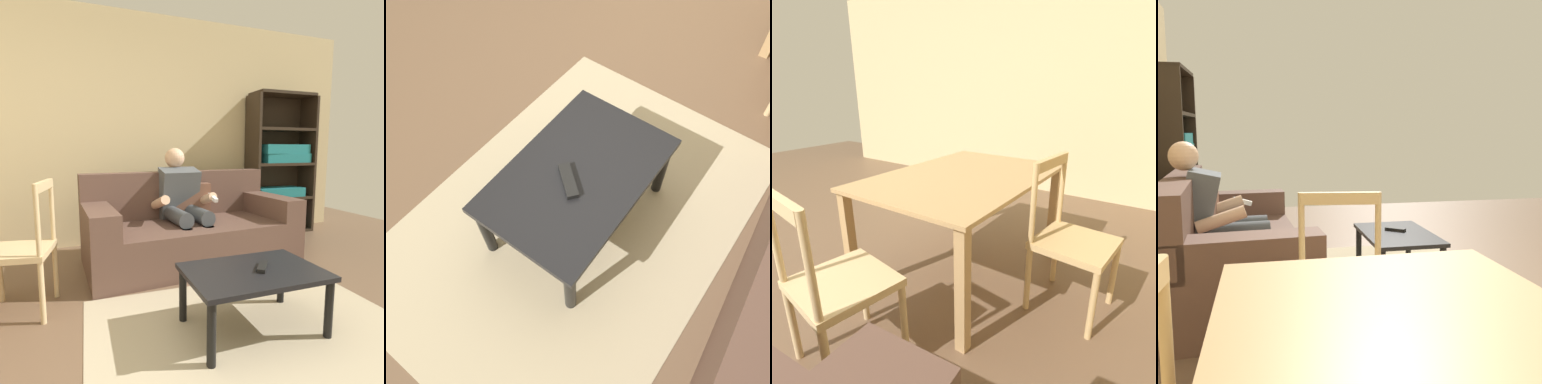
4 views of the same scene
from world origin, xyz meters
TOP-DOWN VIEW (x-y plane):
  - wall_side at (-3.57, 0.00)m, footprint 0.12×5.35m
  - dining_table at (-1.39, 1.16)m, footprint 1.40×0.97m
  - dining_chair_near_wall at (-1.39, 1.92)m, footprint 0.46×0.46m
  - dining_chair_facing_couch at (-0.36, 1.16)m, footprint 0.48×0.48m

SIDE VIEW (x-z plane):
  - dining_chair_facing_couch at x=-0.36m, z-range -0.01..0.89m
  - dining_chair_near_wall at x=-1.39m, z-range -0.01..0.90m
  - dining_table at x=-1.39m, z-range 0.27..0.99m
  - wall_side at x=-3.57m, z-range 0.00..2.68m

